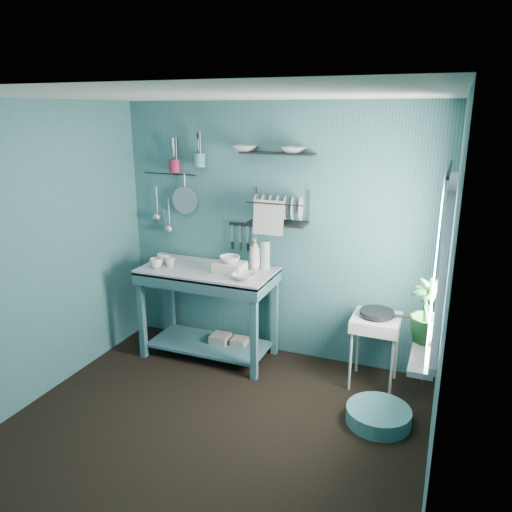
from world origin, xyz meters
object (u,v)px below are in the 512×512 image
at_px(storage_tin_large, 221,344).
at_px(utensil_cup_magenta, 175,166).
at_px(mug_mid, 170,262).
at_px(soap_bottle, 255,253).
at_px(frying_pan, 377,313).
at_px(potted_plant, 428,311).
at_px(colander, 185,200).
at_px(floor_basin, 378,416).
at_px(dish_rack, 278,207).
at_px(wash_tub, 230,267).
at_px(work_counter, 209,313).
at_px(hotplate_stand, 374,351).
at_px(mug_left, 156,263).
at_px(utensil_cup_teal, 200,160).
at_px(storage_tin_small, 240,347).
at_px(water_bottle, 265,255).
at_px(mug_right, 163,259).

bearing_deg(storage_tin_large, utensil_cup_magenta, 158.17).
relative_size(mug_mid, soap_bottle, 0.33).
height_order(frying_pan, potted_plant, potted_plant).
bearing_deg(colander, floor_basin, -21.49).
xyz_separation_m(dish_rack, potted_plant, (1.43, -0.91, -0.48)).
bearing_deg(wash_tub, work_counter, 175.43).
bearing_deg(wash_tub, hotplate_stand, 2.64).
xyz_separation_m(mug_left, soap_bottle, (0.90, 0.36, 0.10)).
bearing_deg(frying_pan, floor_basin, -76.45).
bearing_deg(utensil_cup_teal, floor_basin, -22.71).
bearing_deg(utensil_cup_teal, storage_tin_small, -22.22).
distance_m(water_bottle, hotplate_stand, 1.35).
bearing_deg(storage_tin_large, mug_left, -160.10).
relative_size(frying_pan, utensil_cup_magenta, 2.31).
xyz_separation_m(soap_bottle, utensil_cup_magenta, (-0.90, 0.08, 0.80)).
relative_size(potted_plant, floor_basin, 0.88).
distance_m(mug_left, floor_basin, 2.47).
relative_size(dish_rack, utensil_cup_magenta, 4.23).
bearing_deg(storage_tin_large, mug_right, -175.24).
relative_size(frying_pan, utensil_cup_teal, 2.31).
height_order(colander, storage_tin_small, colander).
xyz_separation_m(water_bottle, hotplate_stand, (1.12, -0.18, -0.73)).
relative_size(mug_mid, hotplate_stand, 0.15).
relative_size(colander, storage_tin_large, 1.27).
bearing_deg(floor_basin, dish_rack, 145.63).
bearing_deg(potted_plant, mug_mid, 166.00).
bearing_deg(mug_mid, dish_rack, 16.04).
bearing_deg(mug_left, storage_tin_small, 17.10).
distance_m(wash_tub, colander, 0.91).
bearing_deg(hotplate_stand, wash_tub, 171.95).
bearing_deg(colander, mug_mid, -86.96).
bearing_deg(hotplate_stand, soap_bottle, 162.01).
distance_m(utensil_cup_teal, floor_basin, 2.85).
xyz_separation_m(water_bottle, storage_tin_large, (-0.42, -0.17, -0.95)).
distance_m(storage_tin_large, storage_tin_small, 0.20).
relative_size(mug_right, utensil_cup_teal, 0.95).
bearing_deg(mug_left, hotplate_stand, 5.50).
distance_m(mug_mid, mug_right, 0.13).
distance_m(soap_bottle, hotplate_stand, 1.43).
distance_m(work_counter, mug_mid, 0.64).
xyz_separation_m(mug_left, potted_plant, (2.55, -0.51, 0.08)).
xyz_separation_m(hotplate_stand, utensil_cup_magenta, (-2.12, 0.24, 1.54)).
bearing_deg(mug_mid, mug_left, -135.00).
relative_size(hotplate_stand, frying_pan, 2.21).
bearing_deg(water_bottle, potted_plant, -29.87).
bearing_deg(mug_mid, utensil_cup_teal, 62.20).
bearing_deg(frying_pan, dish_rack, 169.21).
bearing_deg(dish_rack, mug_mid, -157.67).
bearing_deg(mug_right, work_counter, 0.00).
distance_m(dish_rack, storage_tin_small, 1.49).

